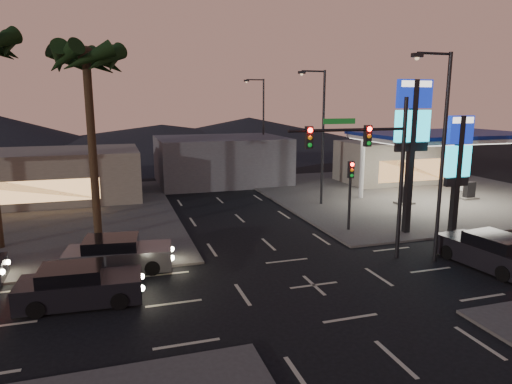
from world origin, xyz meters
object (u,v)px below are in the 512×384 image
object	(u,v)px
pylon_sign_tall	(412,126)
suv_station	(491,252)
car_lane_a_front	(79,286)
car_lane_b_front	(118,255)
pylon_sign_short	(458,157)
gas_station	(442,138)
traffic_signal_mast	(372,156)

from	to	relation	value
pylon_sign_tall	suv_station	xyz separation A→B (m)	(0.44, -6.02, -5.62)
car_lane_a_front	car_lane_b_front	xyz separation A→B (m)	(1.51, 3.28, 0.03)
pylon_sign_tall	pylon_sign_short	distance (m)	3.20
car_lane_a_front	pylon_sign_short	bearing A→B (deg)	9.37
pylon_sign_tall	car_lane_a_front	bearing A→B (deg)	-166.32
pylon_sign_short	suv_station	distance (m)	6.67
gas_station	pylon_sign_tall	bearing A→B (deg)	-139.09
traffic_signal_mast	car_lane_b_front	xyz separation A→B (m)	(-11.77, 2.41, -4.48)
pylon_sign_tall	traffic_signal_mast	size ratio (longest dim) A/B	1.12
suv_station	pylon_sign_short	bearing A→B (deg)	67.70
pylon_sign_tall	car_lane_b_front	xyz separation A→B (m)	(-16.51, -1.10, -5.65)
pylon_sign_short	suv_station	bearing A→B (deg)	-112.30
car_lane_b_front	gas_station	bearing A→B (deg)	17.57
car_lane_a_front	gas_station	bearing A→B (deg)	23.10
suv_station	pylon_sign_tall	bearing A→B (deg)	94.21
pylon_sign_short	gas_station	bearing A→B (deg)	56.31
gas_station	traffic_signal_mast	bearing A→B (deg)	-140.72
gas_station	traffic_signal_mast	size ratio (longest dim) A/B	1.53
gas_station	pylon_sign_tall	xyz separation A→B (m)	(-7.50, -6.50, 1.31)
car_lane_a_front	car_lane_b_front	distance (m)	3.61
pylon_sign_tall	pylon_sign_short	size ratio (longest dim) A/B	1.29
pylon_sign_tall	pylon_sign_short	world-z (taller)	pylon_sign_tall
pylon_sign_tall	car_lane_a_front	distance (m)	19.39
car_lane_b_front	suv_station	size ratio (longest dim) A/B	0.99
pylon_sign_tall	car_lane_b_front	distance (m)	17.48
car_lane_a_front	pylon_sign_tall	bearing A→B (deg)	13.68
gas_station	traffic_signal_mast	xyz separation A→B (m)	(-12.24, -10.01, 0.15)
traffic_signal_mast	car_lane_b_front	distance (m)	12.82
suv_station	gas_station	bearing A→B (deg)	60.58
car_lane_b_front	pylon_sign_tall	bearing A→B (deg)	3.82
traffic_signal_mast	suv_station	bearing A→B (deg)	-25.78
suv_station	car_lane_a_front	bearing A→B (deg)	174.95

